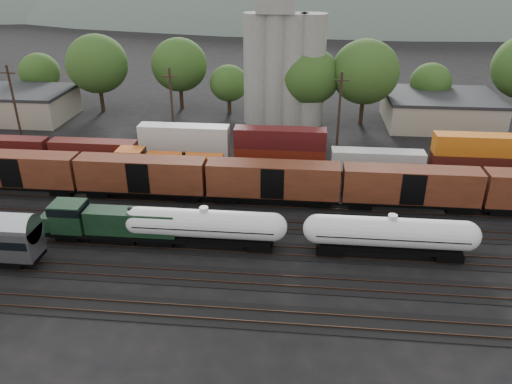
# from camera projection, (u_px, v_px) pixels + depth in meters

# --- Properties ---
(ground) EXTENTS (600.00, 600.00, 0.00)m
(ground) POSITION_uv_depth(u_px,v_px,m) (234.00, 224.00, 54.15)
(ground) COLOR black
(tracks) EXTENTS (180.00, 33.20, 0.20)m
(tracks) POSITION_uv_depth(u_px,v_px,m) (234.00, 224.00, 54.13)
(tracks) COLOR black
(tracks) RESTS_ON ground
(green_locomotive) EXTENTS (15.12, 2.67, 4.00)m
(green_locomotive) POSITION_uv_depth(u_px,v_px,m) (106.00, 222.00, 49.75)
(green_locomotive) COLOR black
(green_locomotive) RESTS_ON ground
(tank_car_a) EXTENTS (16.18, 2.90, 4.24)m
(tank_car_a) POSITION_uv_depth(u_px,v_px,m) (205.00, 225.00, 48.76)
(tank_car_a) COLOR silver
(tank_car_a) RESTS_ON ground
(tank_car_b) EXTENTS (16.55, 2.96, 4.34)m
(tank_car_b) POSITION_uv_depth(u_px,v_px,m) (390.00, 234.00, 47.16)
(tank_car_b) COLOR silver
(tank_car_b) RESTS_ON ground
(orange_locomotive) EXTENTS (16.29, 2.71, 4.07)m
(orange_locomotive) POSITION_uv_depth(u_px,v_px,m) (163.00, 165.00, 63.02)
(orange_locomotive) COLOR black
(orange_locomotive) RESTS_ON ground
(boxcar_string) EXTENTS (169.00, 2.90, 4.20)m
(boxcar_string) POSITION_uv_depth(u_px,v_px,m) (273.00, 180.00, 56.93)
(boxcar_string) COLOR black
(boxcar_string) RESTS_ON ground
(container_wall) EXTENTS (166.90, 2.60, 5.80)m
(container_wall) POSITION_uv_depth(u_px,v_px,m) (336.00, 155.00, 65.46)
(container_wall) COLOR black
(container_wall) RESTS_ON ground
(grain_silo) EXTENTS (13.40, 5.00, 29.00)m
(grain_silo) POSITION_uv_depth(u_px,v_px,m) (283.00, 57.00, 81.22)
(grain_silo) COLOR gray
(grain_silo) RESTS_ON ground
(industrial_sheds) EXTENTS (119.38, 17.26, 5.10)m
(industrial_sheds) POSITION_uv_depth(u_px,v_px,m) (301.00, 110.00, 84.04)
(industrial_sheds) COLOR #9E937F
(industrial_sheds) RESTS_ON ground
(tree_band) EXTENTS (162.04, 21.80, 14.52)m
(tree_band) POSITION_uv_depth(u_px,v_px,m) (272.00, 74.00, 85.47)
(tree_band) COLOR black
(tree_band) RESTS_ON ground
(utility_poles) EXTENTS (122.20, 0.36, 12.00)m
(utility_poles) POSITION_uv_depth(u_px,v_px,m) (254.00, 111.00, 71.16)
(utility_poles) COLOR black
(utility_poles) RESTS_ON ground
(distant_hills) EXTENTS (860.00, 286.00, 130.00)m
(distant_hills) POSITION_uv_depth(u_px,v_px,m) (336.00, 40.00, 293.95)
(distant_hills) COLOR #59665B
(distant_hills) RESTS_ON ground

